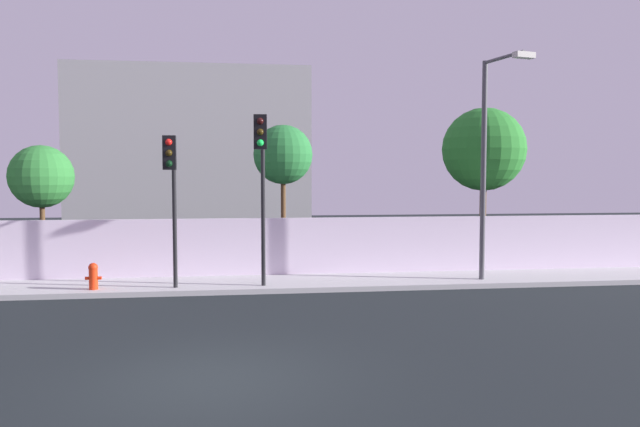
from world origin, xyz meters
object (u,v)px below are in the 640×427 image
(fire_hydrant, at_px, (93,275))
(roadside_tree_midleft, at_px, (41,177))
(roadside_tree_rightmost, at_px, (484,150))
(traffic_light_right, at_px, (172,178))
(roadside_tree_midright, at_px, (283,155))
(traffic_light_left, at_px, (262,164))
(street_lamp_curbside, at_px, (489,150))

(fire_hydrant, bearing_deg, roadside_tree_midleft, 125.62)
(roadside_tree_rightmost, bearing_deg, traffic_light_right, -160.09)
(roadside_tree_midright, bearing_deg, roadside_tree_midleft, 180.00)
(roadside_tree_midright, bearing_deg, fire_hydrant, -149.68)
(traffic_light_right, xyz_separation_m, roadside_tree_midright, (3.28, 3.76, 0.76))
(traffic_light_right, relative_size, fire_hydrant, 5.68)
(traffic_light_left, distance_m, fire_hydrant, 5.62)
(traffic_light_left, xyz_separation_m, fire_hydrant, (-4.64, 0.73, -3.07))
(roadside_tree_midright, bearing_deg, traffic_light_left, -102.23)
(fire_hydrant, xyz_separation_m, roadside_tree_midright, (5.50, 3.22, 3.44))
(traffic_light_left, bearing_deg, roadside_tree_midleft, 150.40)
(traffic_light_left, height_order, street_lamp_curbside, street_lamp_curbside)
(street_lamp_curbside, distance_m, fire_hydrant, 11.93)
(traffic_light_left, xyz_separation_m, roadside_tree_midright, (0.86, 3.95, 0.37))
(roadside_tree_rightmost, bearing_deg, traffic_light_left, -153.60)
(traffic_light_right, bearing_deg, street_lamp_curbside, 3.02)
(traffic_light_left, distance_m, roadside_tree_midright, 4.06)
(traffic_light_right, xyz_separation_m, fire_hydrant, (-2.22, 0.54, -2.68))
(roadside_tree_midleft, bearing_deg, traffic_light_left, -29.60)
(traffic_light_left, bearing_deg, street_lamp_curbside, 5.70)
(traffic_light_right, height_order, fire_hydrant, traffic_light_right)
(street_lamp_curbside, height_order, roadside_tree_midright, street_lamp_curbside)
(roadside_tree_rightmost, bearing_deg, street_lamp_curbside, -110.06)
(traffic_light_right, height_order, roadside_tree_midleft, traffic_light_right)
(roadside_tree_midright, xyz_separation_m, roadside_tree_rightmost, (7.10, 0.00, 0.22))
(roadside_tree_midleft, height_order, roadside_tree_rightmost, roadside_tree_rightmost)
(traffic_light_left, height_order, roadside_tree_rightmost, roadside_tree_rightmost)
(roadside_tree_midleft, bearing_deg, roadside_tree_rightmost, 0.00)
(traffic_light_left, height_order, fire_hydrant, traffic_light_left)
(fire_hydrant, height_order, roadside_tree_midright, roadside_tree_midright)
(roadside_tree_rightmost, bearing_deg, roadside_tree_midright, -180.00)
(roadside_tree_midright, relative_size, roadside_tree_rightmost, 0.88)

